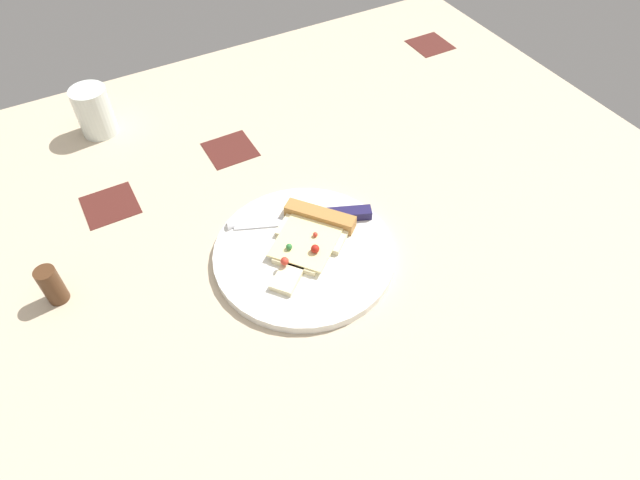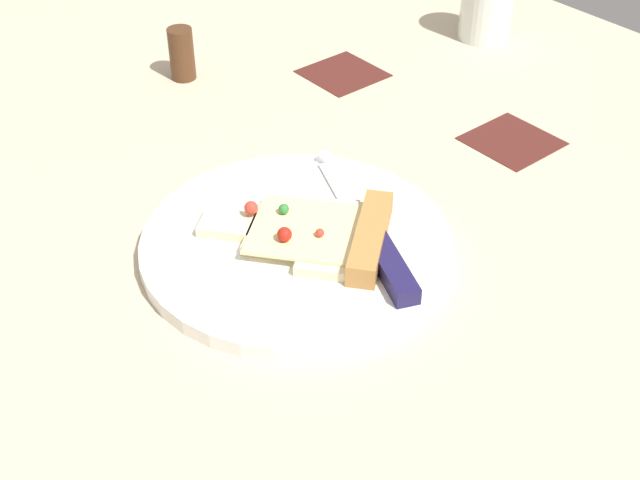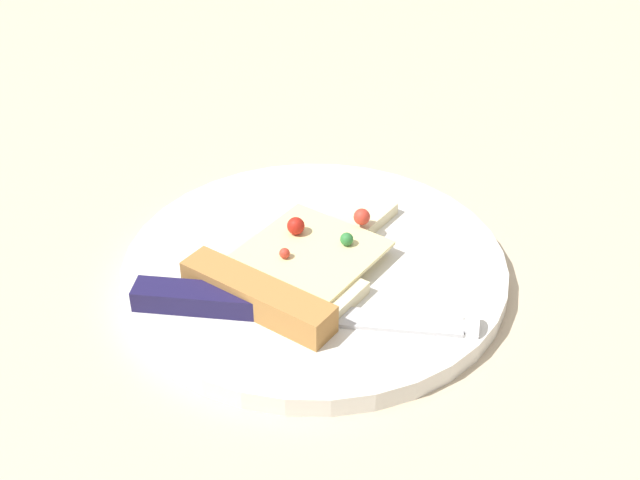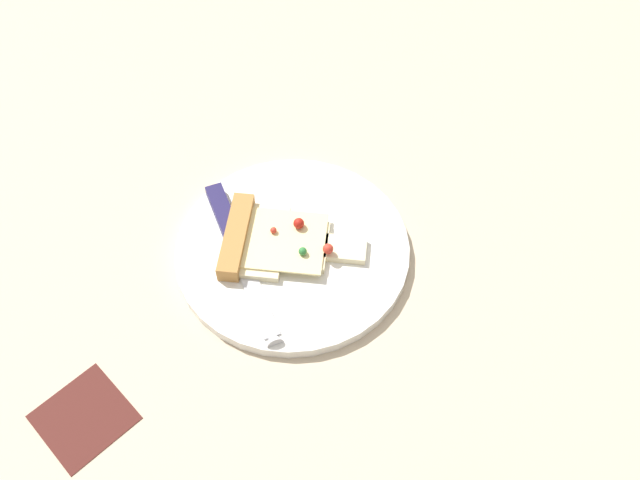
{
  "view_description": "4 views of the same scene",
  "coord_description": "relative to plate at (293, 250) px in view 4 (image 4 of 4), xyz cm",
  "views": [
    {
      "loc": [
        41.9,
        -25.06,
        68.3
      ],
      "look_at": [
        -8.49,
        2.83,
        2.65
      ],
      "focal_mm": 30.73,
      "sensor_mm": 36.0,
      "label": 1
    },
    {
      "loc": [
        30.16,
        50.39,
        50.88
      ],
      "look_at": [
        -9.34,
        2.65,
        2.54
      ],
      "focal_mm": 48.63,
      "sensor_mm": 36.0,
      "label": 2
    },
    {
      "loc": [
        -57.82,
        13.22,
        39.46
      ],
      "look_at": [
        -9.52,
        -0.18,
        3.95
      ],
      "focal_mm": 47.0,
      "sensor_mm": 36.0,
      "label": 3
    },
    {
      "loc": [
        -40.9,
        -37.87,
        71.71
      ],
      "look_at": [
        -6.13,
        -2.33,
        2.73
      ],
      "focal_mm": 38.91,
      "sensor_mm": 36.0,
      "label": 4
    }
  ],
  "objects": [
    {
      "name": "plate",
      "position": [
        0.0,
        0.0,
        0.0
      ],
      "size": [
        29.11,
        29.11,
        1.52
      ],
      "primitive_type": "cylinder",
      "color": "white",
      "rests_on": "ground_plane"
    },
    {
      "name": "pizza_slice",
      "position": [
        -1.6,
        1.98,
        1.56
      ],
      "size": [
        17.04,
        18.42,
        2.66
      ],
      "rotation": [
        0.0,
        0.0,
        3.83
      ],
      "color": "beige",
      "rests_on": "plate"
    },
    {
      "name": "knife",
      "position": [
        -5.11,
        4.76,
        1.36
      ],
      "size": [
        11.16,
        22.96,
        2.45
      ],
      "rotation": [
        0.0,
        0.0,
        2.75
      ],
      "color": "silver",
      "rests_on": "plate"
    },
    {
      "name": "ground_plane",
      "position": [
        8.63,
        0.09,
        -2.26
      ],
      "size": [
        149.8,
        149.8,
        3.0
      ],
      "color": "#C6B293",
      "rests_on": "ground"
    }
  ]
}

